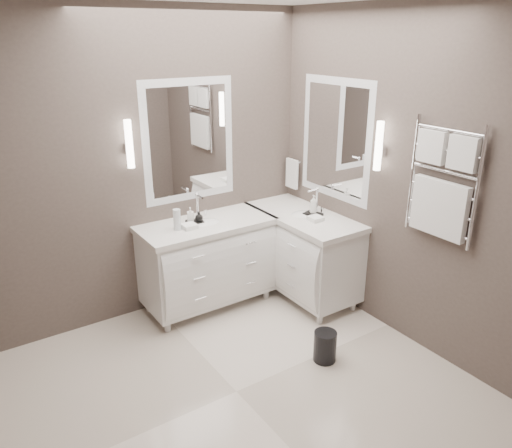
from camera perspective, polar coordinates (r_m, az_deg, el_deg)
floor at (r=3.86m, az=-2.25°, el=-18.64°), size 3.20×3.00×0.01m
wall_back at (r=4.47m, az=-12.79°, el=6.12°), size 3.20×0.01×2.70m
wall_front at (r=2.17m, az=19.14°, el=-11.15°), size 3.20×0.01×2.70m
wall_right at (r=4.20m, az=16.49°, el=4.80°), size 0.01×3.00×2.70m
vanity_back at (r=4.70m, az=-5.57°, el=-3.94°), size 1.24×0.59×0.97m
vanity_right at (r=4.90m, az=5.30°, el=-2.86°), size 0.59×1.24×0.97m
mirror_back at (r=4.59m, az=-7.65°, el=9.39°), size 0.90×0.02×1.10m
mirror_right at (r=4.67m, az=9.07°, el=9.52°), size 0.02×0.90×1.10m
sconce_back at (r=4.30m, az=-14.27°, el=8.74°), size 0.06×0.06×0.40m
sconce_right at (r=4.22m, az=13.83°, el=8.55°), size 0.06×0.06×0.40m
towel_bar_corner at (r=5.15m, az=4.13°, el=5.84°), size 0.03×0.22×0.30m
towel_ladder at (r=3.91m, az=20.47°, el=3.82°), size 0.06×0.58×0.90m
waste_bin at (r=4.12m, az=7.88°, el=-13.67°), size 0.19×0.19×0.26m
amenity_tray_back at (r=4.54m, az=-7.01°, el=0.23°), size 0.17×0.14×0.02m
amenity_tray_right at (r=4.73m, az=6.53°, el=1.11°), size 0.16×0.19×0.02m
water_bottle at (r=4.38m, az=-9.02°, el=0.49°), size 0.07×0.07×0.19m
soap_bottle_a at (r=4.52m, az=-7.51°, el=1.11°), size 0.08×0.08×0.13m
soap_bottle_b at (r=4.51m, az=-6.53°, el=0.87°), size 0.07×0.07×0.09m
soap_bottle_c at (r=4.69m, az=6.58°, el=2.26°), size 0.07×0.07×0.18m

